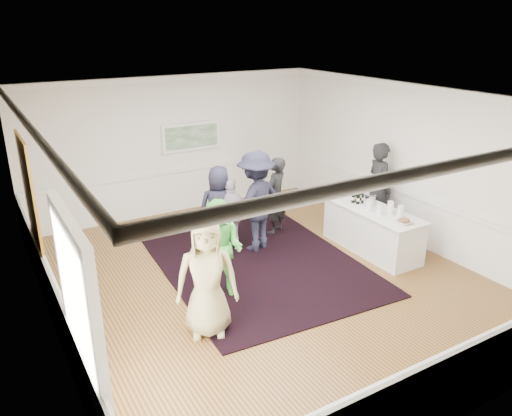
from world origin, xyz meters
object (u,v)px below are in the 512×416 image
guest_tan (207,277)px  ice_bucket (369,200)px  serving_table (372,230)px  nut_bowl (404,221)px  guest_green (220,248)px  guest_dark_a (256,201)px  guest_navy (220,208)px  bartender (379,189)px  guest_lilac (232,214)px  guest_dark_b (276,196)px

guest_tan → ice_bucket: 4.23m
serving_table → nut_bowl: 0.94m
guest_tan → guest_green: bearing=77.6°
guest_dark_a → guest_navy: bearing=-52.2°
bartender → guest_dark_a: bearing=90.1°
guest_tan → guest_dark_a: 2.98m
serving_table → guest_lilac: (-2.36, 1.48, 0.30)m
nut_bowl → guest_tan: bearing=-178.7°
bartender → guest_navy: size_ratio=1.17×
guest_lilac → guest_dark_b: size_ratio=0.88×
guest_lilac → ice_bucket: bearing=-168.0°
guest_dark_b → serving_table: bearing=95.9°
guest_navy → ice_bucket: size_ratio=6.53×
serving_table → guest_tan: 4.14m
guest_tan → nut_bowl: bearing=25.3°
ice_bucket → bartender: bearing=32.6°
guest_dark_a → nut_bowl: (1.91, -2.05, -0.09)m
guest_dark_b → guest_green: bearing=10.3°
bartender → guest_green: size_ratio=1.19×
bartender → guest_navy: 3.42m
nut_bowl → guest_green: bearing=166.2°
serving_table → guest_navy: bearing=146.8°
bartender → guest_lilac: bearing=87.4°
guest_navy → ice_bucket: 2.98m
guest_lilac → nut_bowl: guest_lilac is taller
guest_dark_b → nut_bowl: bearing=86.0°
guest_tan → guest_dark_a: size_ratio=0.91×
guest_green → guest_lilac: 1.78m
bartender → nut_bowl: size_ratio=6.94×
guest_tan → guest_navy: 2.96m
guest_navy → ice_bucket: guest_navy is taller
guest_tan → nut_bowl: 3.99m
serving_table → guest_tan: bearing=-167.4°
guest_green → guest_dark_a: size_ratio=0.83×
serving_table → guest_dark_b: (-1.17, 1.73, 0.40)m
guest_dark_a → guest_navy: guest_dark_a is taller
bartender → guest_dark_b: bartender is taller
guest_lilac → guest_dark_a: 0.55m
guest_tan → guest_navy: size_ratio=1.07×
guest_dark_a → guest_navy: (-0.59, 0.42, -0.16)m
ice_bucket → guest_lilac: bearing=152.5°
bartender → guest_tan: (-4.74, -1.54, -0.08)m
serving_table → bartender: size_ratio=1.09×
guest_dark_b → ice_bucket: 1.96m
guest_tan → guest_navy: (1.48, 2.56, -0.06)m
guest_navy → ice_bucket: bearing=169.3°
serving_table → guest_navy: guest_navy is taller
guest_dark_a → guest_navy: size_ratio=1.19×
guest_lilac → guest_dark_b: (1.19, 0.25, 0.10)m
guest_green → nut_bowl: size_ratio=5.81×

